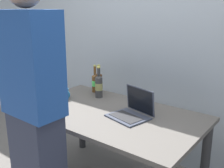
{
  "coord_description": "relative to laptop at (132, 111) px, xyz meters",
  "views": [
    {
      "loc": [
        1.3,
        -1.67,
        1.59
      ],
      "look_at": [
        0.02,
        0.0,
        0.98
      ],
      "focal_mm": 43.44,
      "sensor_mm": 36.0,
      "label": 1
    }
  ],
  "objects": [
    {
      "name": "person_figure",
      "position": [
        -0.25,
        -0.75,
        0.14
      ],
      "size": [
        0.39,
        0.29,
        1.81
      ],
      "color": "#2D3347",
      "rests_on": "ground"
    },
    {
      "name": "desk",
      "position": [
        -0.2,
        -0.04,
        -0.16
      ],
      "size": [
        1.54,
        0.9,
        0.73
      ],
      "color": "#56514C",
      "rests_on": "ground"
    },
    {
      "name": "beer_bottle_brown",
      "position": [
        -0.52,
        0.21,
        0.07
      ],
      "size": [
        0.07,
        0.07,
        0.31
      ],
      "color": "#333333",
      "rests_on": "desk"
    },
    {
      "name": "coffee_mug",
      "position": [
        -0.76,
        -0.03,
        0.0
      ],
      "size": [
        0.13,
        0.09,
        0.1
      ],
      "color": "#19598C",
      "rests_on": "desk"
    },
    {
      "name": "beer_bottle_dark",
      "position": [
        -0.58,
        0.28,
        0.07
      ],
      "size": [
        0.07,
        0.07,
        0.3
      ],
      "color": "#472B14",
      "rests_on": "desk"
    },
    {
      "name": "beer_bottle_green",
      "position": [
        -0.67,
        0.31,
        0.06
      ],
      "size": [
        0.07,
        0.07,
        0.28
      ],
      "color": "brown",
      "rests_on": "desk"
    },
    {
      "name": "laptop",
      "position": [
        0.0,
        0.0,
        0.0
      ],
      "size": [
        0.36,
        0.33,
        0.23
      ],
      "color": "#383D4C",
      "rests_on": "desk"
    },
    {
      "name": "back_wall",
      "position": [
        -0.2,
        0.73,
        0.52
      ],
      "size": [
        6.0,
        0.1,
        2.6
      ],
      "primitive_type": "cube",
      "color": "#99A3AD",
      "rests_on": "ground"
    }
  ]
}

